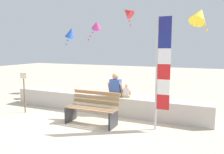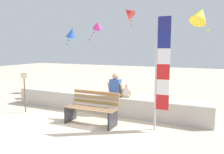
{
  "view_description": "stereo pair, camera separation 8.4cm",
  "coord_description": "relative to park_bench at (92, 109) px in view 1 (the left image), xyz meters",
  "views": [
    {
      "loc": [
        3.19,
        -5.29,
        2.08
      ],
      "look_at": [
        0.32,
        1.09,
        1.19
      ],
      "focal_mm": 35.73,
      "sensor_mm": 36.0,
      "label": 1
    },
    {
      "loc": [
        3.27,
        -5.26,
        2.08
      ],
      "look_at": [
        0.32,
        1.09,
        1.19
      ],
      "focal_mm": 35.73,
      "sensor_mm": 36.0,
      "label": 2
    }
  ],
  "objects": [
    {
      "name": "ground_plane",
      "position": [
        -0.23,
        0.02,
        -0.41
      ],
      "size": [
        40.0,
        40.0,
        0.0
      ],
      "primitive_type": "plane",
      "color": "beige"
    },
    {
      "name": "sign_post",
      "position": [
        -2.54,
        0.04,
        0.37
      ],
      "size": [
        0.24,
        0.06,
        1.31
      ],
      "color": "brown",
      "rests_on": "ground"
    },
    {
      "name": "kite_magenta",
      "position": [
        -2.32,
        4.6,
        2.81
      ],
      "size": [
        0.73,
        0.74,
        1.05
      ],
      "color": "#DB3D9E"
    },
    {
      "name": "flag_banner",
      "position": [
        1.82,
        0.26,
        1.19
      ],
      "size": [
        0.36,
        0.05,
        2.85
      ],
      "color": "#B7B7BC",
      "rests_on": "ground"
    },
    {
      "name": "person_adult",
      "position": [
        0.23,
        1.09,
        0.47
      ],
      "size": [
        0.49,
        0.36,
        0.74
      ],
      "color": "tan",
      "rests_on": "seawall_ledge"
    },
    {
      "name": "park_bench",
      "position": [
        0.0,
        0.0,
        0.0
      ],
      "size": [
        1.46,
        0.61,
        0.88
      ],
      "color": "#A87D53",
      "rests_on": "ground"
    },
    {
      "name": "person_child",
      "position": [
        0.61,
        1.09,
        0.34
      ],
      "size": [
        0.28,
        0.2,
        0.42
      ],
      "color": "tan",
      "rests_on": "seawall_ledge"
    },
    {
      "name": "seawall_ledge",
      "position": [
        -0.23,
        1.11,
        -0.11
      ],
      "size": [
        6.69,
        0.57,
        0.59
      ],
      "primitive_type": "cube",
      "color": "#BDB7AC",
      "rests_on": "ground"
    },
    {
      "name": "kite_red",
      "position": [
        -0.59,
        4.35,
        3.28
      ],
      "size": [
        0.66,
        0.6,
        0.88
      ],
      "color": "red"
    },
    {
      "name": "kite_blue",
      "position": [
        -3.09,
        3.53,
        2.41
      ],
      "size": [
        0.65,
        0.61,
        0.88
      ],
      "color": "blue"
    },
    {
      "name": "kite_yellow",
      "position": [
        2.46,
        3.57,
        2.87
      ],
      "size": [
        0.86,
        0.99,
        0.99
      ],
      "color": "yellow"
    }
  ]
}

